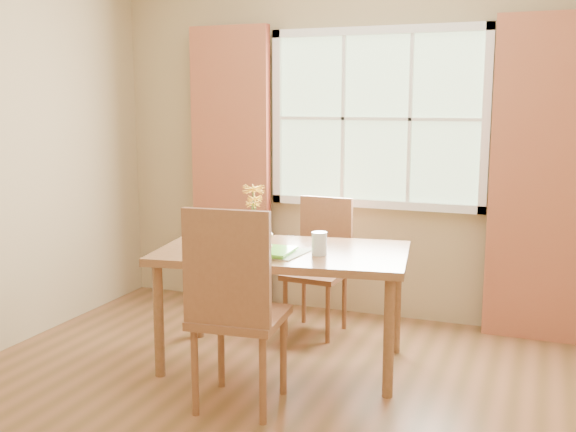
% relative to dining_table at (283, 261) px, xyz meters
% --- Properties ---
extents(room, '(4.24, 3.84, 2.74)m').
position_rel_dining_table_xyz_m(room, '(0.29, -0.72, 0.69)').
color(room, brown).
rests_on(room, ground).
extents(window, '(1.62, 0.06, 1.32)m').
position_rel_dining_table_xyz_m(window, '(0.29, 1.15, 0.84)').
color(window, '#A9C998').
rests_on(window, room).
extents(curtain_left, '(0.65, 0.08, 2.20)m').
position_rel_dining_table_xyz_m(curtain_left, '(-0.86, 1.06, 0.44)').
color(curtain_left, maroon).
rests_on(curtain_left, room).
extents(curtain_right, '(0.65, 0.08, 2.20)m').
position_rel_dining_table_xyz_m(curtain_right, '(1.44, 1.06, 0.44)').
color(curtain_right, maroon).
rests_on(curtain_right, room).
extents(dining_table, '(1.62, 1.07, 0.73)m').
position_rel_dining_table_xyz_m(dining_table, '(0.00, 0.00, 0.00)').
color(dining_table, brown).
rests_on(dining_table, room).
extents(chair_near, '(0.50, 0.50, 1.11)m').
position_rel_dining_table_xyz_m(chair_near, '(0.01, -0.72, -0.05)').
color(chair_near, brown).
rests_on(chair_near, room).
extents(chair_far, '(0.42, 0.42, 0.95)m').
position_rel_dining_table_xyz_m(chair_far, '(0.01, 0.70, -0.14)').
color(chair_far, brown).
rests_on(chair_far, room).
extents(placemat, '(0.48, 0.37, 0.01)m').
position_rel_dining_table_xyz_m(placemat, '(-0.06, -0.09, 0.08)').
color(placemat, '#B7C3A5').
rests_on(placemat, dining_table).
extents(plate, '(0.29, 0.29, 0.01)m').
position_rel_dining_table_xyz_m(plate, '(-0.03, -0.15, 0.09)').
color(plate, '#57C330').
rests_on(plate, placemat).
extents(croissant_sandwich, '(0.17, 0.11, 0.12)m').
position_rel_dining_table_xyz_m(croissant_sandwich, '(-0.09, -0.13, 0.15)').
color(croissant_sandwich, '#F9C155').
rests_on(croissant_sandwich, plate).
extents(water_glass, '(0.09, 0.09, 0.14)m').
position_rel_dining_table_xyz_m(water_glass, '(0.25, -0.06, 0.14)').
color(water_glass, silver).
rests_on(water_glass, dining_table).
extents(flower_vase, '(0.15, 0.15, 0.36)m').
position_rel_dining_table_xyz_m(flower_vase, '(-0.28, 0.19, 0.29)').
color(flower_vase, silver).
rests_on(flower_vase, dining_table).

